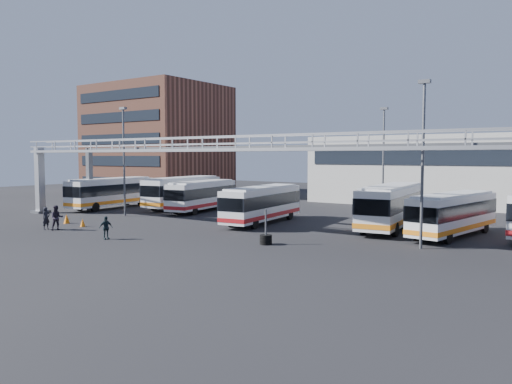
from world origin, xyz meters
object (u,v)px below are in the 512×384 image
Objects in this scene: bus_7 at (453,213)px; cone_right at (83,223)px; bus_6 at (392,205)px; bus_4 at (262,203)px; pedestrian_b at (57,218)px; light_pole_left at (124,155)px; light_pole_mid at (423,155)px; pedestrian_d at (106,228)px; bus_2 at (202,195)px; cone_left at (67,219)px; pedestrian_a at (46,218)px; tire_stack at (266,239)px; bus_0 at (112,192)px; bus_1 at (183,191)px; light_pole_back at (383,155)px.

cone_right is at bearing -145.82° from bus_7.
bus_4 is at bearing -169.57° from bus_6.
bus_6 is 25.74m from pedestrian_b.
light_pole_mid is (28.00, -1.00, 0.00)m from light_pole_left.
bus_4 is 6.64× the size of pedestrian_d.
bus_2 is (3.37, 7.27, -4.00)m from light_pole_left.
cone_left is at bearing 87.86° from pedestrian_d.
pedestrian_b is (0.99, 0.26, 0.08)m from pedestrian_a.
tire_stack reaches higher than pedestrian_d.
tire_stack is at bearing -154.26° from light_pole_mid.
bus_0 reaches higher than cone_left.
tire_stack is at bearing -41.54° from bus_1.
bus_1 is (-20.55, -5.39, -3.85)m from light_pole_back.
cone_left is at bearing -151.11° from bus_4.
light_pole_left is at bearing -171.29° from bus_6.
pedestrian_b is 0.85× the size of tire_stack.
light_pole_mid is 9.06m from bus_6.
light_pole_left is at bearing 4.34° from pedestrian_a.
pedestrian_b is (9.48, -12.98, -0.86)m from bus_0.
bus_7 is 24.12m from pedestrian_d.
cone_left is 2.81m from cone_right.
bus_2 is 14.04m from cone_left.
cone_right is (-0.54, -14.04, -1.40)m from bus_2.
pedestrian_b reaches higher than cone_right.
bus_7 is (4.81, -1.08, -0.21)m from bus_6.
cone_left is at bearing -169.22° from light_pole_mid.
pedestrian_b is (3.42, -17.70, -0.92)m from bus_1.
light_pole_back is at bearing 53.42° from bus_4.
light_pole_mid reaches higher than bus_6.
cone_left is (-27.94, -5.32, -5.33)m from light_pole_mid.
bus_2 reaches higher than cone_left.
light_pole_mid is at bearing -13.89° from bus_0.
bus_0 reaches higher than pedestrian_a.
bus_4 is 4.64× the size of tire_stack.
light_pole_back is 0.99× the size of bus_7.
tire_stack reaches higher than pedestrian_b.
light_pole_mid is at bearing -42.37° from pedestrian_b.
bus_7 is at bearing -34.95° from pedestrian_d.
tire_stack is (-4.31, -11.15, -1.52)m from bus_6.
light_pole_mid is 0.97× the size of bus_2.
cone_left is 0.36× the size of tire_stack.
light_pole_back is 19.90m from tire_stack.
light_pole_left is 0.90× the size of bus_1.
bus_0 is 1.05× the size of bus_2.
bus_2 is 1.01× the size of bus_4.
pedestrian_a is at bearing 134.32° from pedestrian_b.
light_pole_mid is 1.00× the size of light_pole_back.
bus_6 reaches higher than cone_left.
bus_1 is 7.22× the size of pedestrian_d.
bus_4 is at bearing -163.39° from bus_7.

